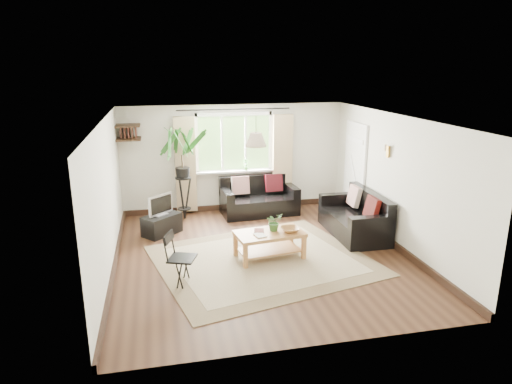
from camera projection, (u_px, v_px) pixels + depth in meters
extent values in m
plane|color=black|center=(261.00, 255.00, 8.04)|extent=(5.50, 5.50, 0.00)
plane|color=white|center=(261.00, 118.00, 7.39)|extent=(5.50, 5.50, 0.00)
cube|color=beige|center=(234.00, 158.00, 10.30)|extent=(5.00, 0.02, 2.40)
cube|color=beige|center=(315.00, 253.00, 5.13)|extent=(5.00, 0.02, 2.40)
cube|color=beige|center=(107.00, 199.00, 7.20)|extent=(0.02, 5.50, 2.40)
cube|color=beige|center=(396.00, 182.00, 8.22)|extent=(0.02, 5.50, 2.40)
cube|color=beige|center=(263.00, 260.00, 7.81)|extent=(4.03, 3.66, 0.02)
cube|color=silver|center=(355.00, 172.00, 9.87)|extent=(0.06, 0.96, 2.06)
imported|color=#325B24|center=(274.00, 222.00, 7.85)|extent=(0.36, 0.34, 0.31)
imported|color=olive|center=(290.00, 230.00, 7.81)|extent=(0.32, 0.32, 0.08)
imported|color=white|center=(255.00, 236.00, 7.61)|extent=(0.20, 0.25, 0.02)
imported|color=#5C2C25|center=(254.00, 231.00, 7.84)|extent=(0.21, 0.25, 0.02)
cube|color=black|center=(162.00, 225.00, 8.99)|extent=(0.83, 0.79, 0.40)
imported|color=#2D6023|center=(246.00, 164.00, 10.27)|extent=(0.14, 0.10, 0.27)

